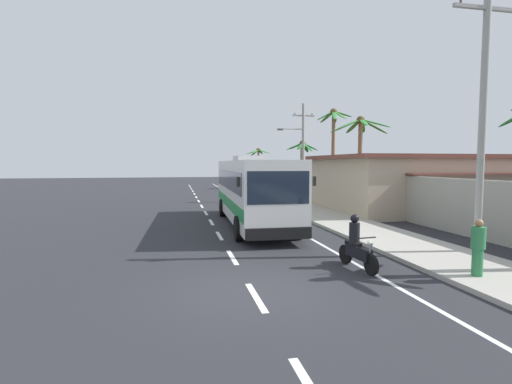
# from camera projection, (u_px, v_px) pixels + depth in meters

# --- Properties ---
(ground_plane) EXTENTS (160.00, 160.00, 0.00)m
(ground_plane) POSITION_uv_depth(u_px,v_px,m) (252.00, 290.00, 9.48)
(ground_plane) COLOR #28282D
(sidewalk_kerb) EXTENTS (3.20, 90.00, 0.14)m
(sidewalk_kerb) POSITION_uv_depth(u_px,v_px,m) (338.00, 220.00, 20.63)
(sidewalk_kerb) COLOR #A8A399
(sidewalk_kerb) RESTS_ON ground
(lane_markings) EXTENTS (3.86, 71.00, 0.01)m
(lane_markings) POSITION_uv_depth(u_px,v_px,m) (244.00, 214.00, 23.91)
(lane_markings) COLOR white
(lane_markings) RESTS_ON ground
(boundary_wall) EXTENTS (0.24, 60.00, 2.50)m
(boundary_wall) POSITION_uv_depth(u_px,v_px,m) (366.00, 192.00, 25.23)
(boundary_wall) COLOR #9E998E
(boundary_wall) RESTS_ON ground
(coach_bus_foreground) EXTENTS (3.19, 11.61, 3.59)m
(coach_bus_foreground) POSITION_uv_depth(u_px,v_px,m) (252.00, 189.00, 19.47)
(coach_bus_foreground) COLOR silver
(coach_bus_foreground) RESTS_ON ground
(motorcycle_beside_bus) EXTENTS (0.56, 1.96, 1.61)m
(motorcycle_beside_bus) POSITION_uv_depth(u_px,v_px,m) (248.00, 196.00, 29.44)
(motorcycle_beside_bus) COLOR black
(motorcycle_beside_bus) RESTS_ON ground
(motorcycle_trailing) EXTENTS (0.56, 1.96, 1.64)m
(motorcycle_trailing) POSITION_uv_depth(u_px,v_px,m) (357.00, 247.00, 11.36)
(motorcycle_trailing) COLOR black
(motorcycle_trailing) RESTS_ON ground
(pedestrian_near_kerb) EXTENTS (0.36, 0.36, 1.54)m
(pedestrian_near_kerb) POSITION_uv_depth(u_px,v_px,m) (478.00, 247.00, 10.14)
(pedestrian_near_kerb) COLOR #2D7A47
(pedestrian_near_kerb) RESTS_ON sidewalk_kerb
(utility_pole_nearest) EXTENTS (2.58, 0.24, 9.93)m
(utility_pole_nearest) POSITION_uv_depth(u_px,v_px,m) (483.00, 104.00, 12.74)
(utility_pole_nearest) COLOR #9E9E99
(utility_pole_nearest) RESTS_ON ground
(utility_pole_mid) EXTENTS (3.12, 0.24, 8.07)m
(utility_pole_mid) POSITION_uv_depth(u_px,v_px,m) (302.00, 150.00, 31.10)
(utility_pole_mid) COLOR #9E9E99
(utility_pole_mid) RESTS_ON ground
(palm_nearest) EXTENTS (3.99, 4.08, 6.35)m
(palm_nearest) POSITION_uv_depth(u_px,v_px,m) (360.00, 139.00, 25.31)
(palm_nearest) COLOR brown
(palm_nearest) RESTS_ON ground
(palm_second) EXTENTS (3.24, 2.89, 5.12)m
(palm_second) POSITION_uv_depth(u_px,v_px,m) (258.00, 158.00, 47.34)
(palm_second) COLOR brown
(palm_second) RESTS_ON ground
(palm_third) EXTENTS (2.93, 2.72, 5.21)m
(palm_third) POSITION_uv_depth(u_px,v_px,m) (302.00, 159.00, 33.41)
(palm_third) COLOR brown
(palm_third) RESTS_ON ground
(palm_fourth) EXTENTS (2.89, 2.64, 7.42)m
(palm_fourth) POSITION_uv_depth(u_px,v_px,m) (333.00, 135.00, 29.21)
(palm_fourth) COLOR brown
(palm_fourth) RESTS_ON ground
(roadside_building) EXTENTS (15.24, 9.63, 3.71)m
(roadside_building) POSITION_uv_depth(u_px,v_px,m) (433.00, 183.00, 25.78)
(roadside_building) COLOR tan
(roadside_building) RESTS_ON ground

